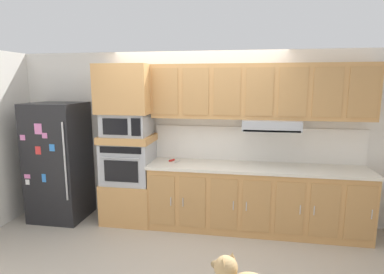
% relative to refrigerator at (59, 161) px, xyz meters
% --- Properties ---
extents(ground_plane, '(9.60, 9.60, 0.00)m').
position_rel_refrigerator_xyz_m(ground_plane, '(2.06, -0.68, -0.88)').
color(ground_plane, '#B2A899').
extents(back_kitchen_wall, '(6.20, 0.12, 2.50)m').
position_rel_refrigerator_xyz_m(back_kitchen_wall, '(2.06, 0.43, 0.37)').
color(back_kitchen_wall, silver).
rests_on(back_kitchen_wall, ground).
extents(refrigerator, '(0.76, 0.73, 1.76)m').
position_rel_refrigerator_xyz_m(refrigerator, '(0.00, 0.00, 0.00)').
color(refrigerator, black).
rests_on(refrigerator, ground).
extents(oven_base_cabinet, '(0.74, 0.62, 0.60)m').
position_rel_refrigerator_xyz_m(oven_base_cabinet, '(1.08, 0.07, -0.58)').
color(oven_base_cabinet, tan).
rests_on(oven_base_cabinet, ground).
extents(built_in_oven, '(0.70, 0.62, 0.60)m').
position_rel_refrigerator_xyz_m(built_in_oven, '(1.08, 0.07, 0.02)').
color(built_in_oven, '#A8AAAF').
rests_on(built_in_oven, oven_base_cabinet).
extents(appliance_mid_shelf, '(0.74, 0.62, 0.10)m').
position_rel_refrigerator_xyz_m(appliance_mid_shelf, '(1.08, 0.07, 0.37)').
color(appliance_mid_shelf, tan).
rests_on(appliance_mid_shelf, built_in_oven).
extents(microwave, '(0.64, 0.54, 0.32)m').
position_rel_refrigerator_xyz_m(microwave, '(1.08, 0.07, 0.58)').
color(microwave, '#A8AAAF').
rests_on(microwave, appliance_mid_shelf).
extents(appliance_upper_cabinet, '(0.74, 0.62, 0.68)m').
position_rel_refrigerator_xyz_m(appliance_upper_cabinet, '(1.08, 0.07, 1.08)').
color(appliance_upper_cabinet, tan).
rests_on(appliance_upper_cabinet, microwave).
extents(lower_cabinet_run, '(2.95, 0.63, 0.88)m').
position_rel_refrigerator_xyz_m(lower_cabinet_run, '(2.92, 0.07, -0.44)').
color(lower_cabinet_run, tan).
rests_on(lower_cabinet_run, ground).
extents(countertop_slab, '(2.99, 0.64, 0.04)m').
position_rel_refrigerator_xyz_m(countertop_slab, '(2.92, 0.07, 0.02)').
color(countertop_slab, silver).
rests_on(countertop_slab, lower_cabinet_run).
extents(backsplash_panel, '(2.99, 0.02, 0.50)m').
position_rel_refrigerator_xyz_m(backsplash_panel, '(2.92, 0.36, 0.29)').
color(backsplash_panel, white).
rests_on(backsplash_panel, countertop_slab).
extents(upper_cabinet_with_hood, '(2.95, 0.48, 0.88)m').
position_rel_refrigerator_xyz_m(upper_cabinet_with_hood, '(2.93, 0.19, 1.02)').
color(upper_cabinet_with_hood, tan).
rests_on(upper_cabinet_with_hood, backsplash_panel).
extents(screwdriver, '(0.17, 0.16, 0.03)m').
position_rel_refrigerator_xyz_m(screwdriver, '(1.72, 0.14, 0.05)').
color(screwdriver, red).
rests_on(screwdriver, countertop_slab).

